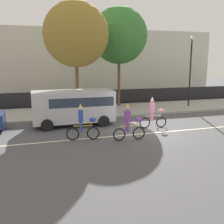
# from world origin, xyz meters

# --- Properties ---
(ground_plane) EXTENTS (80.00, 80.00, 0.00)m
(ground_plane) POSITION_xyz_m (0.00, 0.00, 0.00)
(ground_plane) COLOR #4C4C4F
(road_centre_line) EXTENTS (36.00, 0.14, 0.01)m
(road_centre_line) POSITION_xyz_m (0.00, -0.50, 0.00)
(road_centre_line) COLOR beige
(road_centre_line) RESTS_ON ground
(sidewalk_curb) EXTENTS (60.00, 5.00, 0.15)m
(sidewalk_curb) POSITION_xyz_m (0.00, 6.50, 0.07)
(sidewalk_curb) COLOR #9E9B93
(sidewalk_curb) RESTS_ON ground
(fence_line) EXTENTS (40.00, 0.08, 1.40)m
(fence_line) POSITION_xyz_m (0.00, 9.40, 0.70)
(fence_line) COLOR black
(fence_line) RESTS_ON ground
(building_backdrop) EXTENTS (28.00, 8.00, 7.33)m
(building_backdrop) POSITION_xyz_m (0.54, 18.00, 3.67)
(building_backdrop) COLOR beige
(building_backdrop) RESTS_ON ground
(parade_cyclist_cobalt) EXTENTS (1.71, 0.52, 1.92)m
(parade_cyclist_cobalt) POSITION_xyz_m (-3.65, -0.65, 0.84)
(parade_cyclist_cobalt) COLOR black
(parade_cyclist_cobalt) RESTS_ON ground
(parade_cyclist_purple) EXTENTS (1.72, 0.50, 1.92)m
(parade_cyclist_purple) POSITION_xyz_m (-1.39, -1.38, 0.84)
(parade_cyclist_purple) COLOR black
(parade_cyclist_purple) RESTS_ON ground
(parade_cyclist_pink) EXTENTS (1.72, 0.50, 1.92)m
(parade_cyclist_pink) POSITION_xyz_m (0.89, 0.54, 0.84)
(parade_cyclist_pink) COLOR black
(parade_cyclist_pink) RESTS_ON ground
(parked_van_silver) EXTENTS (5.00, 2.22, 2.18)m
(parked_van_silver) POSITION_xyz_m (-3.55, 2.70, 1.28)
(parked_van_silver) COLOR silver
(parked_van_silver) RESTS_ON ground
(street_lamp_post) EXTENTS (0.36, 0.36, 5.86)m
(street_lamp_post) POSITION_xyz_m (6.91, 6.04, 3.99)
(street_lamp_post) COLOR black
(street_lamp_post) RESTS_ON sidewalk_curb
(street_tree_near_lamp) EXTENTS (4.49, 4.49, 7.89)m
(street_tree_near_lamp) POSITION_xyz_m (-2.96, 4.95, 5.79)
(street_tree_near_lamp) COLOR brown
(street_tree_near_lamp) RESTS_ON sidewalk_curb
(street_tree_far_corner) EXTENTS (4.72, 4.72, 8.31)m
(street_tree_far_corner) POSITION_xyz_m (1.18, 8.03, 6.09)
(street_tree_far_corner) COLOR brown
(street_tree_far_corner) RESTS_ON sidewalk_curb
(pedestrian_onlooker) EXTENTS (0.32, 0.20, 1.62)m
(pedestrian_onlooker) POSITION_xyz_m (-3.93, 8.14, 1.01)
(pedestrian_onlooker) COLOR #33333D
(pedestrian_onlooker) RESTS_ON sidewalk_curb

